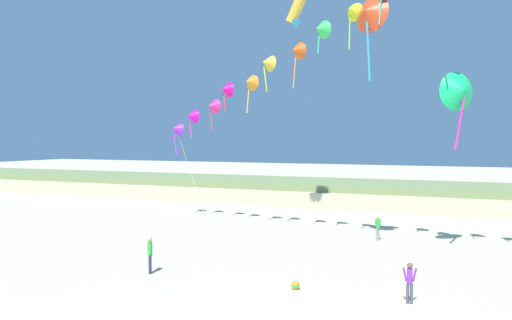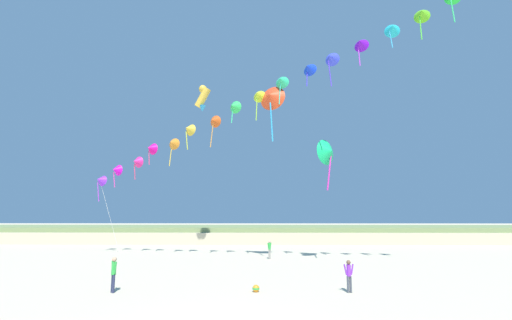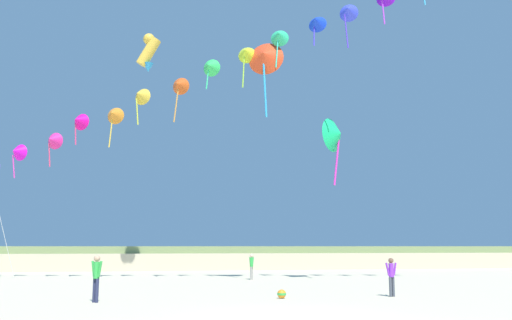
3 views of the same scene
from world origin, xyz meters
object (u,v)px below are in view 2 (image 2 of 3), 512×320
object	(u,v)px
person_near_right	(269,248)
person_mid_center	(114,272)
large_kite_low_lead	(203,97)
large_kite_mid_trail	(271,97)
person_near_left	(349,274)
beach_ball	(256,288)
large_kite_high_solo	(329,152)

from	to	relation	value
person_near_right	person_mid_center	world-z (taller)	person_mid_center
person_mid_center	large_kite_low_lead	bearing A→B (deg)	85.47
person_mid_center	large_kite_mid_trail	distance (m)	17.51
person_near_left	person_near_right	xyz separation A→B (m)	(-3.76, 12.63, 0.00)
person_near_left	beach_ball	world-z (taller)	person_near_left
person_mid_center	large_kite_low_lead	xyz separation A→B (m)	(1.33, 16.85, 15.18)
person_near_left	person_near_right	distance (m)	13.17
person_near_right	large_kite_high_solo	distance (m)	9.85
large_kite_high_solo	person_near_right	bearing A→B (deg)	151.46
person_mid_center	person_near_right	bearing A→B (deg)	57.16
person_near_left	person_near_right	size ratio (longest dim) A/B	1.00
person_mid_center	large_kite_low_lead	world-z (taller)	large_kite_low_lead
large_kite_low_lead	person_near_left	bearing A→B (deg)	-57.33
person_mid_center	beach_ball	world-z (taller)	person_mid_center
person_near_right	beach_ball	size ratio (longest dim) A/B	4.43
large_kite_low_lead	beach_ball	bearing A→B (deg)	-70.31
person_near_right	large_kite_low_lead	world-z (taller)	large_kite_low_lead
person_mid_center	large_kite_mid_trail	bearing A→B (deg)	47.03
large_kite_high_solo	beach_ball	distance (m)	14.52
person_near_right	beach_ball	bearing A→B (deg)	-94.53
person_near_left	person_mid_center	bearing A→B (deg)	-179.15
person_mid_center	beach_ball	xyz separation A→B (m)	(7.27, 0.26, -0.84)
person_mid_center	large_kite_mid_trail	size ratio (longest dim) A/B	0.36
large_kite_mid_trail	large_kite_high_solo	world-z (taller)	large_kite_mid_trail
person_mid_center	large_kite_high_solo	size ratio (longest dim) A/B	0.40
person_near_left	large_kite_mid_trail	size ratio (longest dim) A/B	0.33
person_mid_center	beach_ball	distance (m)	7.32
person_near_right	large_kite_mid_trail	bearing A→B (deg)	-88.05
person_near_right	large_kite_high_solo	size ratio (longest dim) A/B	0.37
large_kite_low_lead	large_kite_mid_trail	xyz separation A→B (m)	(7.06, -7.84, -2.73)
large_kite_mid_trail	large_kite_high_solo	size ratio (longest dim) A/B	1.13
large_kite_low_lead	beach_ball	world-z (taller)	large_kite_low_lead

